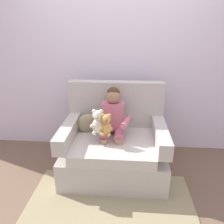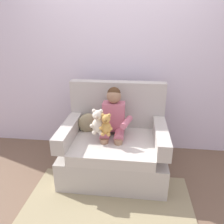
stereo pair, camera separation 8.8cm
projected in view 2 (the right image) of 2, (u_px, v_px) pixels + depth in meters
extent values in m
plane|color=brown|center=(114.00, 172.00, 2.74)|extent=(8.00, 8.00, 0.00)
cube|color=silver|center=(120.00, 58.00, 2.93)|extent=(6.00, 0.10, 2.60)
cube|color=#998C66|center=(107.00, 215.00, 2.10)|extent=(1.70, 1.27, 0.01)
cube|color=#BCB7AD|center=(114.00, 160.00, 2.67)|extent=(1.20, 0.90, 0.36)
cube|color=beige|center=(114.00, 146.00, 2.52)|extent=(0.92, 0.76, 0.12)
cube|color=#BCB7AD|center=(117.00, 104.00, 2.81)|extent=(1.20, 0.14, 0.59)
cube|color=#BCB7AD|center=(68.00, 132.00, 2.52)|extent=(0.14, 0.76, 0.18)
cube|color=#BCB7AD|center=(161.00, 137.00, 2.41)|extent=(0.14, 0.76, 0.18)
cube|color=#C66B7F|center=(114.00, 116.00, 2.61)|extent=(0.26, 0.16, 0.34)
sphere|color=#9E7556|center=(114.00, 96.00, 2.52)|extent=(0.17, 0.17, 0.17)
sphere|color=#472D19|center=(114.00, 94.00, 2.52)|extent=(0.16, 0.16, 0.16)
cylinder|color=#C66B7F|center=(106.00, 133.00, 2.56)|extent=(0.11, 0.26, 0.11)
cylinder|color=#9E7556|center=(104.00, 150.00, 2.50)|extent=(0.09, 0.09, 0.30)
cylinder|color=#C66B7F|center=(119.00, 134.00, 2.54)|extent=(0.11, 0.26, 0.11)
cylinder|color=#9E7556|center=(118.00, 151.00, 2.48)|extent=(0.09, 0.09, 0.30)
cylinder|color=#C66B7F|center=(99.00, 121.00, 2.52)|extent=(0.13, 0.27, 0.07)
cylinder|color=#C66B7F|center=(127.00, 122.00, 2.49)|extent=(0.13, 0.27, 0.07)
ellipsoid|color=gold|center=(106.00, 128.00, 2.40)|extent=(0.12, 0.10, 0.15)
sphere|color=gold|center=(106.00, 119.00, 2.34)|extent=(0.10, 0.10, 0.10)
sphere|color=brown|center=(105.00, 121.00, 2.31)|extent=(0.04, 0.04, 0.04)
sphere|color=gold|center=(103.00, 115.00, 2.34)|extent=(0.04, 0.04, 0.04)
sphere|color=gold|center=(101.00, 128.00, 2.37)|extent=(0.04, 0.04, 0.04)
sphere|color=gold|center=(103.00, 134.00, 2.38)|extent=(0.04, 0.04, 0.04)
sphere|color=gold|center=(109.00, 115.00, 2.33)|extent=(0.04, 0.04, 0.04)
sphere|color=gold|center=(111.00, 129.00, 2.36)|extent=(0.04, 0.04, 0.04)
sphere|color=gold|center=(109.00, 134.00, 2.37)|extent=(0.04, 0.04, 0.04)
ellipsoid|color=silver|center=(98.00, 126.00, 2.43)|extent=(0.13, 0.11, 0.17)
sphere|color=silver|center=(98.00, 115.00, 2.37)|extent=(0.11, 0.11, 0.11)
sphere|color=tan|center=(97.00, 118.00, 2.33)|extent=(0.04, 0.04, 0.04)
sphere|color=silver|center=(94.00, 111.00, 2.36)|extent=(0.04, 0.04, 0.04)
sphere|color=silver|center=(92.00, 126.00, 2.40)|extent=(0.04, 0.04, 0.04)
sphere|color=silver|center=(94.00, 133.00, 2.41)|extent=(0.05, 0.05, 0.05)
sphere|color=silver|center=(101.00, 111.00, 2.35)|extent=(0.04, 0.04, 0.04)
sphere|color=silver|center=(103.00, 126.00, 2.39)|extent=(0.04, 0.04, 0.04)
sphere|color=silver|center=(101.00, 133.00, 2.40)|extent=(0.05, 0.05, 0.05)
ellipsoid|color=#998C66|center=(89.00, 123.00, 2.72)|extent=(0.28, 0.19, 0.26)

